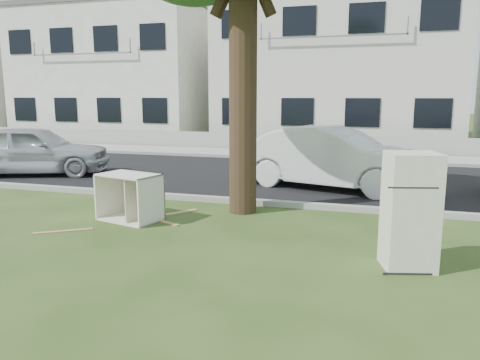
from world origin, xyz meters
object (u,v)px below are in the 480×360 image
(car_center, at_px, (332,158))
(car_left, at_px, (34,150))
(fridge, at_px, (410,211))
(cabinet, at_px, (130,197))

(car_center, relative_size, car_left, 1.09)
(car_center, bearing_deg, fridge, -148.21)
(car_left, bearing_deg, car_center, -108.10)
(fridge, xyz_separation_m, car_left, (-10.15, 4.86, -0.05))
(cabinet, xyz_separation_m, car_center, (3.28, 4.18, 0.33))
(car_center, distance_m, car_left, 8.60)
(fridge, height_order, cabinet, fridge)
(cabinet, relative_size, car_left, 0.26)
(cabinet, distance_m, car_center, 5.32)
(fridge, height_order, car_left, fridge)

